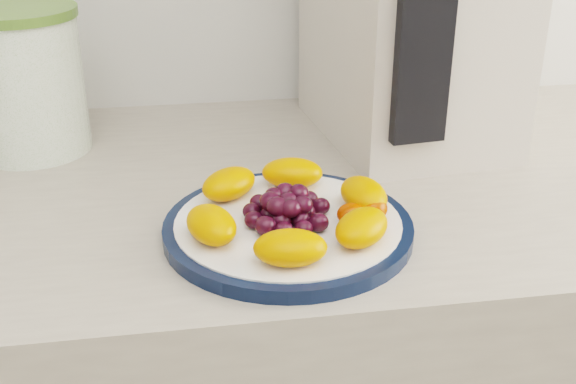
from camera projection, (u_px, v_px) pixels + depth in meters
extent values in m
cylinder|color=black|center=(288.00, 229.00, 0.76)|extent=(0.26, 0.26, 0.01)
cylinder|color=white|center=(288.00, 228.00, 0.76)|extent=(0.24, 0.24, 0.02)
cylinder|color=#3E6F1F|center=(26.00, 86.00, 0.94)|extent=(0.19, 0.19, 0.18)
cylinder|color=#597D32|center=(14.00, 12.00, 0.90)|extent=(0.20, 0.20, 0.01)
cube|color=black|center=(425.00, 21.00, 0.80)|extent=(0.07, 0.03, 0.28)
ellipsoid|color=orange|center=(364.00, 195.00, 0.77)|extent=(0.06, 0.08, 0.03)
ellipsoid|color=orange|center=(292.00, 173.00, 0.82)|extent=(0.08, 0.06, 0.03)
ellipsoid|color=orange|center=(229.00, 184.00, 0.79)|extent=(0.08, 0.08, 0.03)
ellipsoid|color=orange|center=(211.00, 225.00, 0.71)|extent=(0.07, 0.08, 0.03)
ellipsoid|color=orange|center=(290.00, 248.00, 0.67)|extent=(0.07, 0.05, 0.03)
ellipsoid|color=orange|center=(362.00, 228.00, 0.70)|extent=(0.08, 0.08, 0.03)
ellipsoid|color=black|center=(288.00, 213.00, 0.75)|extent=(0.02, 0.02, 0.02)
ellipsoid|color=black|center=(307.00, 212.00, 0.75)|extent=(0.02, 0.02, 0.02)
ellipsoid|color=black|center=(295.00, 204.00, 0.76)|extent=(0.02, 0.02, 0.02)
ellipsoid|color=black|center=(276.00, 206.00, 0.76)|extent=(0.02, 0.02, 0.02)
ellipsoid|color=black|center=(269.00, 214.00, 0.75)|extent=(0.02, 0.02, 0.02)
ellipsoid|color=black|center=(281.00, 220.00, 0.73)|extent=(0.02, 0.02, 0.02)
ellipsoid|color=black|center=(300.00, 219.00, 0.73)|extent=(0.02, 0.02, 0.02)
ellipsoid|color=black|center=(321.00, 206.00, 0.76)|extent=(0.02, 0.02, 0.02)
ellipsoid|color=black|center=(309.00, 199.00, 0.78)|extent=(0.02, 0.02, 0.02)
ellipsoid|color=black|center=(292.00, 196.00, 0.78)|extent=(0.02, 0.02, 0.02)
ellipsoid|color=black|center=(274.00, 198.00, 0.78)|extent=(0.02, 0.02, 0.02)
ellipsoid|color=black|center=(259.00, 203.00, 0.77)|extent=(0.02, 0.02, 0.02)
ellipsoid|color=black|center=(252.00, 211.00, 0.75)|extent=(0.02, 0.02, 0.02)
ellipsoid|color=black|center=(254.00, 220.00, 0.73)|extent=(0.02, 0.02, 0.02)
ellipsoid|color=black|center=(266.00, 226.00, 0.72)|extent=(0.02, 0.02, 0.02)
ellipsoid|color=black|center=(284.00, 230.00, 0.71)|extent=(0.02, 0.02, 0.02)
ellipsoid|color=black|center=(304.00, 229.00, 0.72)|extent=(0.02, 0.02, 0.02)
ellipsoid|color=black|center=(319.00, 222.00, 0.73)|extent=(0.02, 0.02, 0.02)
ellipsoid|color=black|center=(288.00, 201.00, 0.74)|extent=(0.02, 0.02, 0.02)
ellipsoid|color=black|center=(298.00, 194.00, 0.76)|extent=(0.02, 0.02, 0.02)
ellipsoid|color=black|center=(285.00, 192.00, 0.76)|extent=(0.02, 0.02, 0.02)
ellipsoid|color=black|center=(274.00, 196.00, 0.75)|extent=(0.02, 0.02, 0.02)
ellipsoid|color=black|center=(270.00, 201.00, 0.74)|extent=(0.02, 0.02, 0.02)
ellipsoid|color=black|center=(277.00, 207.00, 0.73)|extent=(0.02, 0.02, 0.02)
ellipsoid|color=black|center=(291.00, 208.00, 0.73)|extent=(0.02, 0.02, 0.02)
ellipsoid|color=black|center=(303.00, 205.00, 0.73)|extent=(0.02, 0.02, 0.02)
ellipsoid|color=#CF2F00|center=(351.00, 214.00, 0.74)|extent=(0.03, 0.03, 0.02)
ellipsoid|color=#CF2F00|center=(374.00, 210.00, 0.75)|extent=(0.04, 0.03, 0.02)
ellipsoid|color=#CF2F00|center=(368.00, 223.00, 0.72)|extent=(0.04, 0.04, 0.02)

